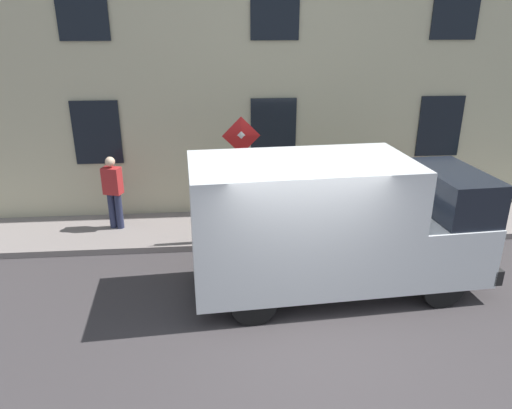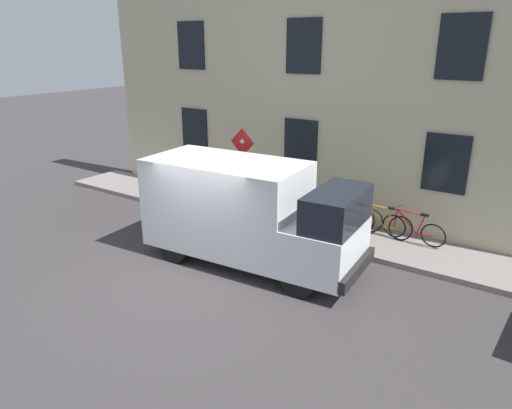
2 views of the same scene
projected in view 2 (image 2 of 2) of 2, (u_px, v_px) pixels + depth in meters
name	position (u px, v px, depth m)	size (l,w,h in m)	color
ground_plane	(201.00, 272.00, 11.05)	(80.00, 80.00, 0.00)	#3A3637
sidewalk_slab	(283.00, 221.00, 13.97)	(1.98, 17.22, 0.14)	gray
building_facade	(308.00, 101.00, 13.89)	(0.75, 15.22, 6.99)	#BEB794
sign_post_stacked	(243.00, 167.00, 13.26)	(0.15, 0.56, 2.63)	#474C47
delivery_van	(248.00, 211.00, 11.11)	(2.36, 5.45, 2.50)	white
bicycle_red	(413.00, 229.00, 12.22)	(0.46, 1.71, 0.89)	black
bicycle_orange	(382.00, 223.00, 12.67)	(0.46, 1.71, 0.89)	black
bicycle_green	(352.00, 216.00, 13.11)	(0.48, 1.71, 0.89)	black
bicycle_black	(325.00, 211.00, 13.56)	(0.47, 1.72, 0.89)	black
pedestrian	(190.00, 169.00, 15.77)	(0.37, 0.46, 1.72)	#262B47
litter_bin	(271.00, 211.00, 13.31)	(0.44, 0.44, 0.90)	#2D5133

